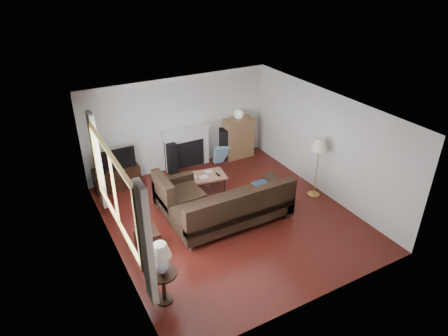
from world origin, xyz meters
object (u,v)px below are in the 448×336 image
floor_lamp (317,168)px  bookshelf (238,138)px  coffee_table (202,183)px  side_table (164,286)px  tv_stand (117,178)px  sectional_sofa (233,205)px

floor_lamp → bookshelf: bearing=101.4°
coffee_table → side_table: bearing=-117.6°
tv_stand → floor_lamp: 4.84m
tv_stand → floor_lamp: (4.04, -2.63, 0.47)m
tv_stand → floor_lamp: bearing=-33.1°
sectional_sofa → bookshelf: bearing=57.4°
bookshelf → sectional_sofa: bookshelf is taller
coffee_table → floor_lamp: floor_lamp is taller
bookshelf → side_table: bearing=-133.3°
bookshelf → side_table: size_ratio=1.89×
bookshelf → side_table: 5.59m
coffee_table → floor_lamp: 2.75m
bookshelf → coffee_table: 2.16m
bookshelf → floor_lamp: (0.54, -2.68, 0.17)m
tv_stand → bookshelf: 3.51m
sectional_sofa → side_table: size_ratio=4.56×
sectional_sofa → coffee_table: size_ratio=2.50×
sectional_sofa → floor_lamp: (2.28, 0.04, 0.29)m
side_table → sectional_sofa: bearing=32.7°
tv_stand → sectional_sofa: (1.76, -2.67, 0.18)m
tv_stand → side_table: (-0.33, -4.01, 0.03)m
tv_stand → bookshelf: bookshelf is taller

